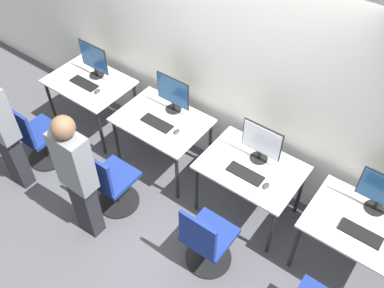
{
  "coord_description": "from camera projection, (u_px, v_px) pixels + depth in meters",
  "views": [
    {
      "loc": [
        1.81,
        -2.28,
        4.02
      ],
      "look_at": [
        0.0,
        0.15,
        0.89
      ],
      "focal_mm": 40.0,
      "sensor_mm": 36.0,
      "label": 1
    }
  ],
  "objects": [
    {
      "name": "ground_plane",
      "position": [
        184.0,
        205.0,
        4.91
      ],
      "size": [
        20.0,
        20.0,
        0.0
      ],
      "primitive_type": "plane",
      "color": "#4C4C51"
    },
    {
      "name": "wall_back",
      "position": [
        234.0,
        69.0,
        4.39
      ],
      "size": [
        12.0,
        0.05,
        2.8
      ],
      "color": "silver",
      "rests_on": "ground_plane"
    },
    {
      "name": "desk_far_left",
      "position": [
        90.0,
        86.0,
        5.38
      ],
      "size": [
        1.02,
        0.74,
        0.74
      ],
      "color": "silver",
      "rests_on": "ground_plane"
    },
    {
      "name": "monitor_far_left",
      "position": [
        94.0,
        60.0,
        5.23
      ],
      "size": [
        0.44,
        0.19,
        0.45
      ],
      "color": "black",
      "rests_on": "desk_far_left"
    },
    {
      "name": "keyboard_far_left",
      "position": [
        84.0,
        83.0,
        5.27
      ],
      "size": [
        0.38,
        0.14,
        0.02
      ],
      "color": "black",
      "rests_on": "desk_far_left"
    },
    {
      "name": "mouse_far_left",
      "position": [
        97.0,
        91.0,
        5.15
      ],
      "size": [
        0.06,
        0.09,
        0.03
      ],
      "color": "#333333",
      "rests_on": "desk_far_left"
    },
    {
      "name": "office_chair_far_left",
      "position": [
        38.0,
        139.0,
        5.12
      ],
      "size": [
        0.48,
        0.48,
        0.92
      ],
      "color": "black",
      "rests_on": "ground_plane"
    },
    {
      "name": "person_far_left",
      "position": [
        1.0,
        127.0,
        4.53
      ],
      "size": [
        0.36,
        0.21,
        1.63
      ],
      "color": "#232328",
      "rests_on": "ground_plane"
    },
    {
      "name": "desk_left",
      "position": [
        162.0,
        125.0,
        4.89
      ],
      "size": [
        1.02,
        0.74,
        0.74
      ],
      "color": "silver",
      "rests_on": "ground_plane"
    },
    {
      "name": "monitor_left",
      "position": [
        173.0,
        93.0,
        4.78
      ],
      "size": [
        0.44,
        0.19,
        0.45
      ],
      "color": "black",
      "rests_on": "desk_left"
    },
    {
      "name": "keyboard_left",
      "position": [
        157.0,
        123.0,
        4.77
      ],
      "size": [
        0.38,
        0.14,
        0.02
      ],
      "color": "black",
      "rests_on": "desk_left"
    },
    {
      "name": "mouse_left",
      "position": [
        177.0,
        132.0,
        4.67
      ],
      "size": [
        0.06,
        0.09,
        0.03
      ],
      "color": "#333333",
      "rests_on": "desk_left"
    },
    {
      "name": "office_chair_left",
      "position": [
        111.0,
        184.0,
        4.64
      ],
      "size": [
        0.48,
        0.48,
        0.92
      ],
      "color": "black",
      "rests_on": "ground_plane"
    },
    {
      "name": "person_left",
      "position": [
        77.0,
        175.0,
        4.07
      ],
      "size": [
        0.36,
        0.21,
        1.63
      ],
      "color": "#232328",
      "rests_on": "ground_plane"
    },
    {
      "name": "desk_right",
      "position": [
        251.0,
        172.0,
        4.4
      ],
      "size": [
        1.02,
        0.74,
        0.74
      ],
      "color": "silver",
      "rests_on": "ground_plane"
    },
    {
      "name": "monitor_right",
      "position": [
        261.0,
        142.0,
        4.24
      ],
      "size": [
        0.44,
        0.19,
        0.45
      ],
      "color": "black",
      "rests_on": "desk_right"
    },
    {
      "name": "keyboard_right",
      "position": [
        245.0,
        174.0,
        4.26
      ],
      "size": [
        0.38,
        0.14,
        0.02
      ],
      "color": "black",
      "rests_on": "desk_right"
    },
    {
      "name": "mouse_right",
      "position": [
        266.0,
        186.0,
        4.14
      ],
      "size": [
        0.06,
        0.09,
        0.03
      ],
      "color": "#333333",
      "rests_on": "desk_right"
    },
    {
      "name": "office_chair_right",
      "position": [
        206.0,
        242.0,
        4.14
      ],
      "size": [
        0.48,
        0.48,
        0.92
      ],
      "color": "black",
      "rests_on": "ground_plane"
    },
    {
      "name": "desk_far_right",
      "position": [
        362.0,
        231.0,
        3.91
      ],
      "size": [
        1.02,
        0.74,
        0.74
      ],
      "color": "silver",
      "rests_on": "ground_plane"
    },
    {
      "name": "monitor_far_right",
      "position": [
        382.0,
        193.0,
        3.81
      ],
      "size": [
        0.44,
        0.19,
        0.45
      ],
      "color": "black",
      "rests_on": "desk_far_right"
    },
    {
      "name": "keyboard_far_right",
      "position": [
        360.0,
        233.0,
        3.78
      ],
      "size": [
        0.38,
        0.14,
        0.02
      ],
      "color": "black",
      "rests_on": "desk_far_right"
    }
  ]
}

